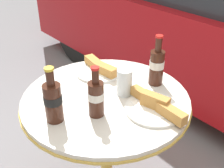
{
  "coord_description": "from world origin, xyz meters",
  "views": [
    {
      "loc": [
        0.83,
        -0.67,
        1.46
      ],
      "look_at": [
        0.0,
        0.04,
        0.8
      ],
      "focal_mm": 45.0,
      "sensor_mm": 36.0,
      "label": 1
    }
  ],
  "objects": [
    {
      "name": "drinking_glass",
      "position": [
        0.04,
        0.08,
        0.81
      ],
      "size": [
        0.07,
        0.07,
        0.12
      ],
      "color": "#C68923",
      "rests_on": "bistro_table"
    },
    {
      "name": "lunch_plate_far",
      "position": [
        -0.19,
        0.11,
        0.77
      ],
      "size": [
        0.24,
        0.23,
        0.06
      ],
      "color": "white",
      "rests_on": "bistro_table"
    },
    {
      "name": "bistro_table",
      "position": [
        0.0,
        0.0,
        0.58
      ],
      "size": [
        0.77,
        0.77,
        0.75
      ],
      "color": "gold",
      "rests_on": "ground_plane"
    },
    {
      "name": "cola_bottle_center",
      "position": [
        0.0,
        -0.26,
        0.84
      ],
      "size": [
        0.07,
        0.07,
        0.24
      ],
      "color": "#3D1E14",
      "rests_on": "bistro_table"
    },
    {
      "name": "parked_car",
      "position": [
        -0.48,
        1.75,
        0.66
      ],
      "size": [
        3.93,
        1.76,
        1.41
      ],
      "color": "#9E0F14",
      "rests_on": "ground_plane"
    },
    {
      "name": "lunch_plate_near",
      "position": [
        0.22,
        0.09,
        0.77
      ],
      "size": [
        0.29,
        0.25,
        0.07
      ],
      "color": "white",
      "rests_on": "bistro_table"
    },
    {
      "name": "cola_bottle_left",
      "position": [
        0.08,
        -0.11,
        0.84
      ],
      "size": [
        0.07,
        0.07,
        0.22
      ],
      "color": "#3D1E14",
      "rests_on": "bistro_table"
    },
    {
      "name": "cola_bottle_right",
      "position": [
        0.07,
        0.26,
        0.85
      ],
      "size": [
        0.07,
        0.07,
        0.25
      ],
      "color": "#3D1E14",
      "rests_on": "bistro_table"
    }
  ]
}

